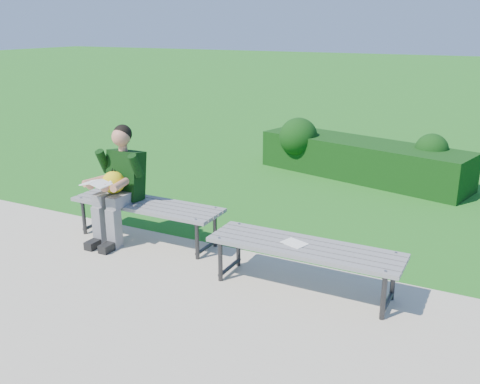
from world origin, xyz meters
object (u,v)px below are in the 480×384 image
bench_left (147,207)px  seated_boy (118,181)px  paper_sheet (294,243)px  bench_right (304,251)px  hedge (357,156)px

bench_left → seated_boy: size_ratio=1.37×
bench_left → seated_boy: 0.43m
seated_boy → paper_sheet: bearing=-5.9°
seated_boy → bench_right: bearing=-5.6°
bench_left → bench_right: 2.05m
hedge → paper_sheet: (0.52, -4.09, 0.12)m
seated_boy → paper_sheet: seated_boy is taller
bench_left → seated_boy: seated_boy is taller
seated_boy → paper_sheet: 2.24m
hedge → bench_right: 4.14m
hedge → bench_left: 4.02m
bench_left → paper_sheet: (1.92, -0.33, 0.06)m
bench_left → paper_sheet: bearing=-9.6°
bench_left → paper_sheet: size_ratio=6.93×
bench_left → bench_right: size_ratio=1.00×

